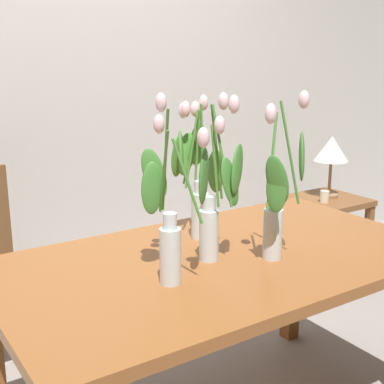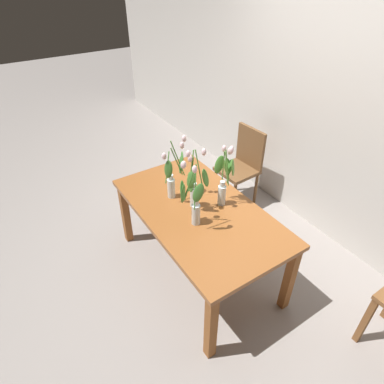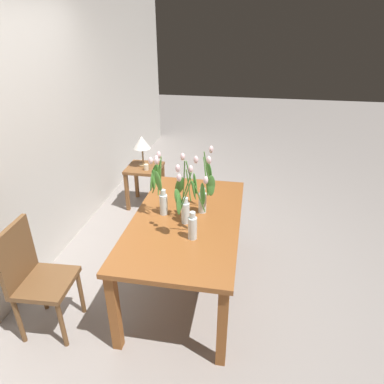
% 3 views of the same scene
% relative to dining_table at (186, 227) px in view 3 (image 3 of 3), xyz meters
% --- Properties ---
extents(ground_plane, '(18.00, 18.00, 0.00)m').
position_rel_dining_table_xyz_m(ground_plane, '(0.00, 0.00, -0.65)').
color(ground_plane, gray).
extents(room_wall_rear, '(9.00, 0.10, 2.70)m').
position_rel_dining_table_xyz_m(room_wall_rear, '(0.00, 1.49, 0.70)').
color(room_wall_rear, beige).
rests_on(room_wall_rear, ground).
extents(dining_table, '(1.60, 0.90, 0.74)m').
position_rel_dining_table_xyz_m(dining_table, '(0.00, 0.00, 0.00)').
color(dining_table, brown).
rests_on(dining_table, ground).
extents(tulip_vase_0, '(0.15, 0.22, 0.58)m').
position_rel_dining_table_xyz_m(tulip_vase_0, '(-0.04, -0.02, 0.30)').
color(tulip_vase_0, silver).
rests_on(tulip_vase_0, dining_table).
extents(tulip_vase_1, '(0.17, 0.25, 0.58)m').
position_rel_dining_table_xyz_m(tulip_vase_1, '(-0.27, -0.08, 0.30)').
color(tulip_vase_1, silver).
rests_on(tulip_vase_1, dining_table).
extents(tulip_vase_2, '(0.24, 0.15, 0.59)m').
position_rel_dining_table_xyz_m(tulip_vase_2, '(0.12, -0.14, 0.30)').
color(tulip_vase_2, silver).
rests_on(tulip_vase_2, dining_table).
extents(tulip_vase_3, '(0.18, 0.15, 0.55)m').
position_rel_dining_table_xyz_m(tulip_vase_3, '(0.03, 0.23, 0.33)').
color(tulip_vase_3, silver).
rests_on(tulip_vase_3, dining_table).
extents(dining_chair, '(0.42, 0.42, 0.93)m').
position_rel_dining_table_xyz_m(dining_chair, '(-0.65, 1.05, -0.12)').
color(dining_chair, brown).
rests_on(dining_chair, ground).
extents(side_table, '(0.44, 0.44, 0.55)m').
position_rel_dining_table_xyz_m(side_table, '(1.47, 0.84, -0.22)').
color(side_table, brown).
rests_on(side_table, ground).
extents(table_lamp, '(0.22, 0.22, 0.40)m').
position_rel_dining_table_xyz_m(table_lamp, '(1.50, 0.86, 0.21)').
color(table_lamp, olive).
rests_on(table_lamp, side_table).
extents(pillar_candle, '(0.06, 0.06, 0.07)m').
position_rel_dining_table_xyz_m(pillar_candle, '(1.38, 0.78, -0.06)').
color(pillar_candle, beige).
rests_on(pillar_candle, side_table).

